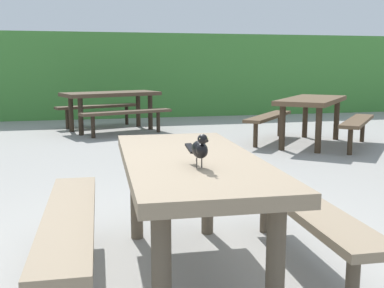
# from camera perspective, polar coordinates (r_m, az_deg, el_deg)

# --- Properties ---
(ground_plane) EXTENTS (60.00, 60.00, 0.00)m
(ground_plane) POSITION_cam_1_polar(r_m,az_deg,el_deg) (2.90, -0.21, -16.36)
(ground_plane) COLOR gray
(hedge_wall) EXTENTS (28.00, 1.85, 1.99)m
(hedge_wall) POSITION_cam_1_polar(r_m,az_deg,el_deg) (12.16, -10.61, 8.13)
(hedge_wall) COLOR #428438
(hedge_wall) RESTS_ON ground
(picnic_table_foreground) EXTENTS (1.74, 1.83, 0.74)m
(picnic_table_foreground) POSITION_cam_1_polar(r_m,az_deg,el_deg) (2.80, -0.19, -5.17)
(picnic_table_foreground) COLOR #84725B
(picnic_table_foreground) RESTS_ON ground
(bird_grackle) EXTENTS (0.09, 0.29, 0.18)m
(bird_grackle) POSITION_cam_1_polar(r_m,az_deg,el_deg) (2.43, 0.90, -0.55)
(bird_grackle) COLOR black
(bird_grackle) RESTS_ON picnic_table_foreground
(picnic_table_mid_left) EXTENTS (2.39, 2.39, 0.74)m
(picnic_table_mid_left) POSITION_cam_1_polar(r_m,az_deg,el_deg) (7.75, 14.18, 4.01)
(picnic_table_mid_left) COLOR brown
(picnic_table_mid_left) RESTS_ON ground
(picnic_table_mid_right) EXTENTS (2.17, 2.15, 0.74)m
(picnic_table_mid_right) POSITION_cam_1_polar(r_m,az_deg,el_deg) (9.24, -9.70, 5.02)
(picnic_table_mid_right) COLOR #473828
(picnic_table_mid_right) RESTS_ON ground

